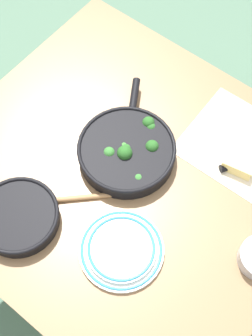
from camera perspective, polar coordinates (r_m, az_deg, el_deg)
The scene contains 9 objects.
ground_plane at distance 2.08m, azimuth 0.00°, elevation -9.61°, with size 14.00×14.00×0.00m, color #51755B.
dining_table_red at distance 1.47m, azimuth 0.00°, elevation -1.82°, with size 1.07×0.99×0.74m.
skillet_broccoli at distance 1.39m, azimuth 0.14°, elevation 2.20°, with size 0.29×0.38×0.07m.
skillet_eggs at distance 1.34m, azimuth -13.08°, elevation -5.86°, with size 0.24×0.32×0.05m.
wooden_spoon at distance 1.36m, azimuth -8.13°, elevation -3.84°, with size 0.28×0.27×0.02m.
parchment_sheet at distance 1.48m, azimuth 14.74°, elevation 2.13°, with size 0.39×0.30×0.00m.
grater_knife at distance 1.45m, azimuth 14.71°, elevation 0.91°, with size 0.16×0.24×0.02m.
cheese_block at distance 1.42m, azimuth 13.67°, elevation 0.57°, with size 0.10×0.08×0.04m.
dinner_plate_stack at distance 1.29m, azimuth -0.57°, elevation -9.88°, with size 0.24×0.24×0.03m.
Camera 1 is at (0.39, -0.50, 1.98)m, focal length 50.00 mm.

